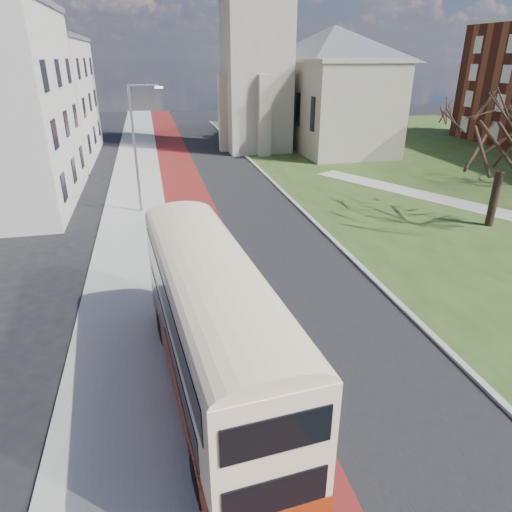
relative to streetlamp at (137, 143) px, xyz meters
name	(u,v)px	position (x,y,z in m)	size (l,w,h in m)	color
ground	(278,366)	(4.35, -18.00, -4.59)	(160.00, 160.00, 0.00)	black
road_carriageway	(225,198)	(5.85, 2.00, -4.59)	(9.00, 120.00, 0.01)	black
bus_lane	(188,201)	(3.15, 2.00, -4.59)	(3.40, 120.00, 0.01)	#591414
pavement_west	(134,204)	(-0.65, 2.00, -4.53)	(4.00, 120.00, 0.12)	gray
kerb_west	(163,202)	(1.35, 2.00, -4.53)	(0.25, 120.00, 0.13)	#999993
kerb_east	(278,187)	(10.45, 4.00, -4.53)	(0.25, 80.00, 0.13)	#999993
grass_green	(494,174)	(30.35, 4.00, -4.57)	(40.00, 80.00, 0.04)	#2A4217
pedestrian_railing	(180,304)	(1.40, -14.00, -4.04)	(0.07, 24.00, 1.12)	#0B3120
gothic_church	(300,18)	(16.91, 20.00, 8.54)	(16.38, 18.00, 40.00)	gray
street_block_far	(35,99)	(-9.65, 20.00, 1.17)	(10.30, 16.30, 11.50)	beige
streetlamp	(137,143)	(0.00, 0.00, 0.00)	(2.13, 0.18, 8.00)	gray
bus	(212,324)	(2.08, -18.90, -2.02)	(3.41, 10.94, 4.50)	maroon
winter_tree_near	(510,125)	(20.77, -7.49, 1.44)	(7.43, 7.43, 8.66)	black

